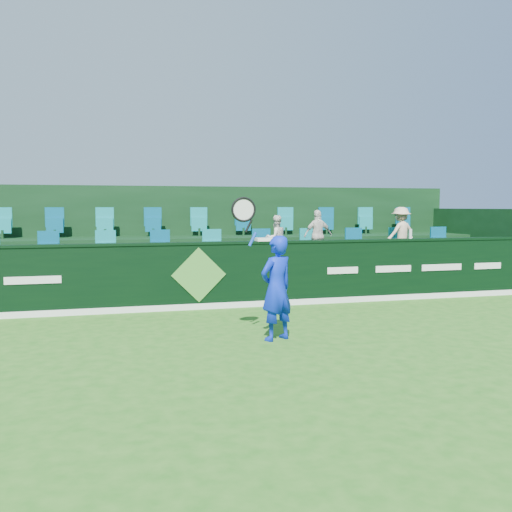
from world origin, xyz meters
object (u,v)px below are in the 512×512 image
object	(u,v)px
spectator_middle	(318,235)
towel	(266,239)
spectator_left	(276,239)
spectator_right	(401,233)
drinks_bottle	(410,234)
tennis_player	(276,287)

from	to	relation	value
spectator_middle	towel	distance (m)	1.94
towel	spectator_left	bearing A→B (deg)	63.27
spectator_left	spectator_right	bearing A→B (deg)	167.49
towel	spectator_middle	bearing A→B (deg)	35.23
spectator_middle	drinks_bottle	distance (m)	2.08
spectator_right	towel	bearing A→B (deg)	2.38
tennis_player	towel	size ratio (longest dim) A/B	5.38
towel	spectator_right	bearing A→B (deg)	16.71
tennis_player	spectator_left	xyz separation A→B (m)	(1.26, 4.12, 0.50)
tennis_player	spectator_right	world-z (taller)	tennis_player
spectator_left	spectator_middle	bearing A→B (deg)	167.49
spectator_left	drinks_bottle	distance (m)	3.00
spectator_left	spectator_middle	xyz separation A→B (m)	(1.02, 0.00, 0.06)
spectator_middle	drinks_bottle	world-z (taller)	spectator_middle
tennis_player	spectator_right	distance (m)	6.08
spectator_right	towel	distance (m)	3.90
tennis_player	towel	world-z (taller)	tennis_player
spectator_left	tennis_player	bearing A→B (deg)	60.42
tennis_player	spectator_left	distance (m)	4.34
spectator_right	spectator_middle	bearing A→B (deg)	-14.33
tennis_player	spectator_right	bearing A→B (deg)	42.90
spectator_left	towel	bearing A→B (deg)	50.76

